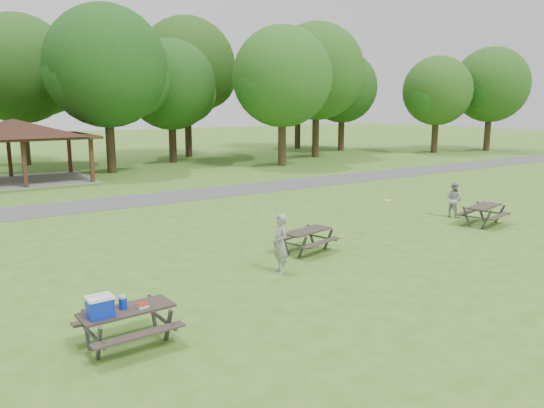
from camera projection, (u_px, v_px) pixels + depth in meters
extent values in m
plane|color=#427120|center=(323.00, 277.00, 14.54)|extent=(160.00, 160.00, 0.00)
cube|color=#49494C|center=(141.00, 200.00, 25.95)|extent=(120.00, 3.20, 0.02)
cube|color=#381F14|center=(24.00, 165.00, 29.46)|extent=(0.22, 0.22, 2.60)
cube|color=#372114|center=(9.00, 157.00, 33.87)|extent=(0.22, 0.22, 2.60)
cube|color=#382314|center=(92.00, 161.00, 31.49)|extent=(0.22, 0.22, 2.60)
cube|color=#3E2016|center=(70.00, 153.00, 35.89)|extent=(0.22, 0.22, 2.60)
cube|color=#332114|center=(14.00, 137.00, 31.40)|extent=(8.60, 6.60, 0.16)
pyramid|color=black|center=(13.00, 127.00, 31.29)|extent=(7.01, 7.01, 1.00)
cube|color=gray|center=(18.00, 182.00, 31.91)|extent=(8.40, 6.40, 0.03)
cylinder|color=black|center=(110.00, 143.00, 35.63)|extent=(0.60, 0.60, 4.02)
sphere|color=#133E11|center=(106.00, 66.00, 34.68)|extent=(8.00, 8.00, 8.00)
sphere|color=#154413|center=(132.00, 80.00, 36.06)|extent=(5.20, 5.20, 5.20)
sphere|color=#144614|center=(82.00, 75.00, 33.76)|extent=(4.80, 4.80, 4.80)
cylinder|color=black|center=(173.00, 141.00, 41.83)|extent=(0.60, 0.60, 3.43)
sphere|color=#164012|center=(171.00, 85.00, 41.00)|extent=(7.00, 7.00, 7.00)
sphere|color=#184C15|center=(188.00, 94.00, 42.24)|extent=(4.55, 4.55, 4.55)
sphere|color=#1F4D16|center=(155.00, 91.00, 40.17)|extent=(4.20, 4.20, 4.20)
cylinder|color=#312416|center=(282.00, 140.00, 39.78)|extent=(0.60, 0.60, 3.78)
sphere|color=#1D4E16|center=(282.00, 77.00, 38.90)|extent=(7.40, 7.40, 7.40)
sphere|color=#124112|center=(298.00, 87.00, 40.19)|extent=(4.81, 4.81, 4.81)
sphere|color=#174A15|center=(267.00, 84.00, 38.03)|extent=(4.44, 4.44, 4.44)
cylinder|color=#312215|center=(316.00, 133.00, 45.88)|extent=(0.60, 0.60, 4.20)
sphere|color=#1D4A15|center=(317.00, 71.00, 44.90)|extent=(8.20, 8.20, 8.20)
sphere|color=#204C15|center=(331.00, 82.00, 46.31)|extent=(5.33, 5.33, 5.33)
sphere|color=#154313|center=(302.00, 78.00, 43.95)|extent=(4.92, 4.92, 4.92)
cylinder|color=black|center=(341.00, 132.00, 52.08)|extent=(0.60, 0.60, 3.57)
sphere|color=#164112|center=(342.00, 87.00, 51.26)|extent=(6.80, 6.80, 6.80)
sphere|color=#164614|center=(352.00, 95.00, 52.47)|extent=(4.42, 4.42, 4.42)
sphere|color=#174513|center=(333.00, 93.00, 50.45)|extent=(4.08, 4.08, 4.08)
cylinder|color=black|center=(435.00, 135.00, 50.09)|extent=(0.60, 0.60, 3.36)
sphere|color=#1E4814|center=(437.00, 91.00, 49.31)|extent=(6.40, 6.40, 6.40)
sphere|color=#1F4C15|center=(444.00, 98.00, 50.47)|extent=(4.16, 4.16, 4.16)
sphere|color=#184C15|center=(430.00, 96.00, 48.54)|extent=(3.84, 3.84, 3.84)
cylinder|color=black|center=(25.00, 138.00, 39.95)|extent=(0.60, 0.60, 4.13)
sphere|color=#1A4313|center=(19.00, 69.00, 38.99)|extent=(8.00, 8.00, 8.00)
sphere|color=#1C4F16|center=(45.00, 81.00, 40.37)|extent=(5.20, 5.20, 5.20)
cylinder|color=black|center=(188.00, 131.00, 46.21)|extent=(0.60, 0.60, 4.55)
sphere|color=#1B3F12|center=(186.00, 67.00, 45.19)|extent=(8.40, 8.40, 8.40)
sphere|color=#1C4313|center=(205.00, 77.00, 46.63)|extent=(5.46, 5.46, 5.46)
sphere|color=#174012|center=(169.00, 73.00, 44.22)|extent=(5.04, 5.04, 5.04)
cylinder|color=black|center=(298.00, 128.00, 54.58)|extent=(0.60, 0.60, 4.27)
sphere|color=#1E4C15|center=(298.00, 76.00, 53.61)|extent=(8.00, 8.00, 8.00)
sphere|color=#163F12|center=(310.00, 85.00, 54.99)|extent=(5.20, 5.20, 5.20)
sphere|color=#173F12|center=(286.00, 82.00, 52.69)|extent=(4.80, 4.80, 4.80)
cylinder|color=#332116|center=(487.00, 132.00, 52.12)|extent=(0.60, 0.60, 3.67)
sphere|color=#1B4614|center=(491.00, 85.00, 51.26)|extent=(7.20, 7.20, 7.20)
sphere|color=#144614|center=(498.00, 93.00, 52.53)|extent=(4.68, 4.68, 4.68)
sphere|color=#144212|center=(483.00, 90.00, 50.41)|extent=(4.32, 4.32, 4.32)
cube|color=#2C2320|center=(127.00, 310.00, 10.35)|extent=(1.83, 0.78, 0.05)
cube|color=#302622|center=(139.00, 335.00, 9.93)|extent=(1.81, 0.33, 0.04)
cube|color=#332B24|center=(117.00, 315.00, 10.87)|extent=(1.81, 0.33, 0.04)
cube|color=#434346|center=(99.00, 344.00, 9.72)|extent=(0.07, 0.38, 0.78)
cube|color=#444447|center=(86.00, 330.00, 10.31)|extent=(0.07, 0.38, 0.78)
cube|color=#464648|center=(92.00, 335.00, 10.01)|extent=(0.12, 1.47, 0.05)
cube|color=#3B3B3D|center=(168.00, 325.00, 10.52)|extent=(0.07, 0.38, 0.78)
cube|color=#424144|center=(153.00, 313.00, 11.11)|extent=(0.07, 0.38, 0.78)
cube|color=#454547|center=(160.00, 318.00, 10.81)|extent=(0.12, 1.47, 0.05)
cube|color=#0D27C5|center=(100.00, 308.00, 9.91)|extent=(0.47, 0.35, 0.36)
cube|color=white|center=(99.00, 298.00, 9.87)|extent=(0.49, 0.37, 0.06)
cylinder|color=silver|center=(99.00, 294.00, 9.86)|extent=(0.40, 0.05, 0.03)
cylinder|color=#0B2BAC|center=(123.00, 303.00, 10.33)|extent=(0.16, 0.16, 0.22)
cylinder|color=silver|center=(123.00, 297.00, 10.31)|extent=(0.12, 0.12, 0.05)
cube|color=silver|center=(142.00, 306.00, 10.40)|extent=(0.21, 0.21, 0.07)
cube|color=#9E2112|center=(142.00, 304.00, 10.39)|extent=(0.22, 0.22, 0.01)
cube|color=#2E2521|center=(307.00, 231.00, 16.86)|extent=(1.82, 1.06, 0.05)
cube|color=#302823|center=(321.00, 243.00, 16.54)|extent=(1.72, 0.63, 0.04)
cube|color=#332A25|center=(293.00, 236.00, 17.29)|extent=(1.72, 0.63, 0.04)
cube|color=#3B3B3D|center=(302.00, 248.00, 16.21)|extent=(0.14, 0.36, 0.74)
cube|color=#3E3E40|center=(285.00, 243.00, 16.69)|extent=(0.14, 0.36, 0.74)
cube|color=#444446|center=(294.00, 245.00, 16.45)|extent=(0.38, 1.37, 0.05)
cube|color=#3C3C3F|center=(328.00, 239.00, 17.16)|extent=(0.14, 0.36, 0.74)
cube|color=#454447|center=(311.00, 236.00, 17.64)|extent=(0.14, 0.36, 0.74)
cube|color=#38383A|center=(320.00, 237.00, 17.40)|extent=(0.38, 1.37, 0.05)
cube|color=#2F2722|center=(484.00, 206.00, 20.62)|extent=(1.94, 1.13, 0.05)
cube|color=#312924|center=(499.00, 216.00, 20.28)|extent=(1.83, 0.68, 0.04)
cube|color=#2B241F|center=(468.00, 212.00, 21.07)|extent=(1.83, 0.68, 0.04)
cube|color=#404042|center=(486.00, 220.00, 19.93)|extent=(0.15, 0.38, 0.79)
cube|color=#444447|center=(467.00, 217.00, 20.43)|extent=(0.15, 0.38, 0.79)
cube|color=#424245|center=(476.00, 218.00, 20.18)|extent=(0.40, 1.45, 0.05)
cube|color=#3F4042|center=(500.00, 214.00, 20.94)|extent=(0.15, 0.38, 0.79)
cube|color=#404043|center=(481.00, 211.00, 21.45)|extent=(0.15, 0.38, 0.79)
cube|color=#3E3E40|center=(490.00, 212.00, 21.19)|extent=(0.40, 1.45, 0.05)
cylinder|color=yellow|center=(387.00, 200.00, 18.43)|extent=(0.32, 0.32, 0.02)
imported|color=gray|center=(280.00, 244.00, 14.80)|extent=(0.49, 0.67, 1.68)
imported|color=#ACACAE|center=(454.00, 199.00, 22.05)|extent=(0.63, 0.77, 1.48)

